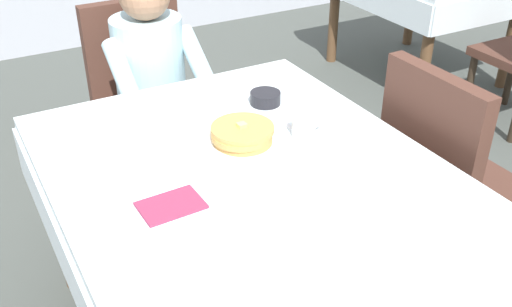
# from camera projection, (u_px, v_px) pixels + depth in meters

# --- Properties ---
(dining_table_main) EXTENTS (1.12, 1.52, 0.74)m
(dining_table_main) POSITION_uv_depth(u_px,v_px,m) (258.00, 205.00, 1.76)
(dining_table_main) COLOR silver
(dining_table_main) RESTS_ON ground
(chair_diner) EXTENTS (0.44, 0.45, 0.93)m
(chair_diner) POSITION_uv_depth(u_px,v_px,m) (144.00, 92.00, 2.72)
(chair_diner) COLOR #4C2D23
(chair_diner) RESTS_ON ground
(diner_person) EXTENTS (0.40, 0.43, 1.12)m
(diner_person) POSITION_uv_depth(u_px,v_px,m) (153.00, 76.00, 2.53)
(diner_person) COLOR silver
(diner_person) RESTS_ON ground
(chair_right_side) EXTENTS (0.45, 0.44, 0.93)m
(chair_right_side) POSITION_uv_depth(u_px,v_px,m) (444.00, 171.00, 2.14)
(chair_right_side) COLOR #4C2D23
(chair_right_side) RESTS_ON ground
(plate_breakfast) EXTENTS (0.28, 0.28, 0.02)m
(plate_breakfast) POSITION_uv_depth(u_px,v_px,m) (242.00, 144.00, 1.87)
(plate_breakfast) COLOR white
(plate_breakfast) RESTS_ON dining_table_main
(breakfast_stack) EXTENTS (0.20, 0.20, 0.06)m
(breakfast_stack) POSITION_uv_depth(u_px,v_px,m) (242.00, 134.00, 1.85)
(breakfast_stack) COLOR tan
(breakfast_stack) RESTS_ON plate_breakfast
(cup_coffee) EXTENTS (0.11, 0.08, 0.08)m
(cup_coffee) POSITION_uv_depth(u_px,v_px,m) (304.00, 125.00, 1.91)
(cup_coffee) COLOR white
(cup_coffee) RESTS_ON dining_table_main
(bowl_butter) EXTENTS (0.11, 0.11, 0.04)m
(bowl_butter) POSITION_uv_depth(u_px,v_px,m) (265.00, 98.00, 2.13)
(bowl_butter) COLOR black
(bowl_butter) RESTS_ON dining_table_main
(fork_left_of_plate) EXTENTS (0.03, 0.18, 0.00)m
(fork_left_of_plate) POSITION_uv_depth(u_px,v_px,m) (189.00, 163.00, 1.78)
(fork_left_of_plate) COLOR silver
(fork_left_of_plate) RESTS_ON dining_table_main
(knife_right_of_plate) EXTENTS (0.03, 0.20, 0.00)m
(knife_right_of_plate) POSITION_uv_depth(u_px,v_px,m) (296.00, 134.00, 1.94)
(knife_right_of_plate) COLOR silver
(knife_right_of_plate) RESTS_ON dining_table_main
(spoon_near_edge) EXTENTS (0.15, 0.02, 0.00)m
(spoon_near_edge) POSITION_uv_depth(u_px,v_px,m) (293.00, 197.00, 1.63)
(spoon_near_edge) COLOR silver
(spoon_near_edge) RESTS_ON dining_table_main
(napkin_folded) EXTENTS (0.17, 0.13, 0.01)m
(napkin_folded) POSITION_uv_depth(u_px,v_px,m) (170.00, 205.00, 1.60)
(napkin_folded) COLOR #8C2D4C
(napkin_folded) RESTS_ON dining_table_main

